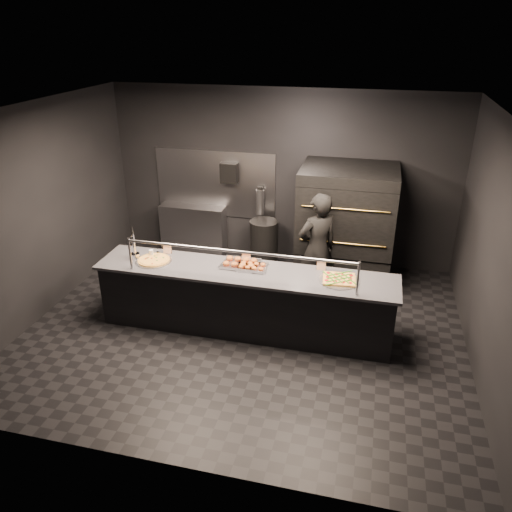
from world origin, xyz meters
name	(u,v)px	position (x,y,z in m)	size (l,w,h in m)	color
room	(243,230)	(-0.02, 0.05, 1.50)	(6.04, 6.00, 3.00)	black
service_counter	(245,300)	(0.00, 0.00, 0.46)	(4.10, 0.78, 1.37)	black
pizza_oven	(346,224)	(1.20, 1.90, 0.97)	(1.50, 1.23, 1.91)	black
prep_shelf	(194,229)	(-1.60, 2.32, 0.45)	(1.20, 0.35, 0.90)	#99999E
towel_dispenser	(229,173)	(-0.90, 2.39, 1.55)	(0.30, 0.20, 0.35)	black
fire_extinguisher	(260,202)	(-0.35, 2.40, 1.06)	(0.14, 0.14, 0.51)	#B2B2B7
beer_tap	(134,249)	(-1.60, 0.01, 1.06)	(0.13, 0.19, 0.51)	silver
round_pizza	(154,260)	(-1.31, -0.01, 0.94)	(0.51, 0.51, 0.03)	silver
slider_tray_a	(240,263)	(-0.10, 0.15, 0.95)	(0.55, 0.44, 0.08)	silver
slider_tray_b	(252,267)	(0.08, 0.10, 0.94)	(0.43, 0.34, 0.06)	silver
square_pizza	(339,279)	(1.26, 0.02, 0.94)	(0.53, 0.53, 0.05)	silver
condiment_jar	(153,254)	(-1.37, 0.12, 0.97)	(0.16, 0.06, 0.10)	silver
tent_cards	(243,256)	(-0.09, 0.28, 1.00)	(2.34, 0.04, 0.15)	white
trash_bin	(264,243)	(-0.20, 2.07, 0.41)	(0.50, 0.50, 0.83)	black
worker	(317,249)	(0.84, 1.05, 0.87)	(0.63, 0.42, 1.74)	black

